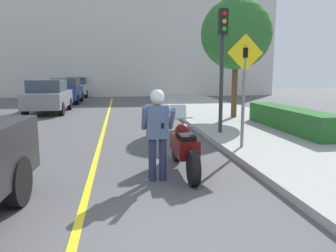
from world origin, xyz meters
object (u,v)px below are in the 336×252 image
object	(u,v)px
parked_car_grey	(48,96)
parked_car_silver	(78,87)
person_biker	(157,126)
motorcycle	(184,147)
street_tree	(236,34)
parked_car_blue	(66,91)
crossing_sign	(244,80)
traffic_light	(222,48)

from	to	relation	value
parked_car_grey	parked_car_silver	world-z (taller)	same
person_biker	parked_car_grey	bearing A→B (deg)	110.35
motorcycle	street_tree	distance (m)	8.37
parked_car_grey	parked_car_blue	size ratio (longest dim) A/B	1.00
person_biker	parked_car_grey	size ratio (longest dim) A/B	0.41
parked_car_blue	parked_car_silver	size ratio (longest dim) A/B	1.00
motorcycle	person_biker	distance (m)	0.94
person_biker	parked_car_grey	distance (m)	12.26
crossing_sign	parked_car_grey	bearing A→B (deg)	124.61
crossing_sign	street_tree	distance (m)	6.08
traffic_light	person_biker	bearing A→B (deg)	-121.88
crossing_sign	traffic_light	bearing A→B (deg)	87.54
street_tree	parked_car_blue	world-z (taller)	street_tree
motorcycle	person_biker	bearing A→B (deg)	-140.41
person_biker	parked_car_silver	world-z (taller)	person_biker
motorcycle	street_tree	xyz separation A→B (m)	(3.54, 6.93, 3.08)
motorcycle	parked_car_blue	world-z (taller)	parked_car_blue
person_biker	traffic_light	bearing A→B (deg)	58.12
crossing_sign	parked_car_silver	size ratio (longest dim) A/B	0.67
traffic_light	parked_car_grey	bearing A→B (deg)	131.78
motorcycle	parked_car_silver	distance (m)	23.20
traffic_light	parked_car_silver	world-z (taller)	traffic_light
crossing_sign	traffic_light	size ratio (longest dim) A/B	0.74
street_tree	parked_car_blue	xyz separation A→B (m)	(-8.36, 9.62, -2.74)
crossing_sign	parked_car_silver	world-z (taller)	crossing_sign
person_biker	traffic_light	distance (m)	4.97
motorcycle	parked_car_silver	xyz separation A→B (m)	(-4.82, 22.69, 0.34)
motorcycle	person_biker	size ratio (longest dim) A/B	1.40
traffic_light	parked_car_blue	size ratio (longest dim) A/B	0.90
crossing_sign	parked_car_silver	distance (m)	22.33
parked_car_silver	traffic_light	bearing A→B (deg)	-70.82
traffic_light	parked_car_grey	world-z (taller)	traffic_light
street_tree	parked_car_silver	world-z (taller)	street_tree
motorcycle	traffic_light	distance (m)	4.54
motorcycle	street_tree	size ratio (longest dim) A/B	0.49
traffic_light	parked_car_blue	bearing A→B (deg)	117.08
person_biker	parked_car_silver	xyz separation A→B (m)	(-4.22, 23.19, -0.19)
motorcycle	parked_car_silver	world-z (taller)	parked_car_silver
traffic_light	street_tree	size ratio (longest dim) A/B	0.77
street_tree	parked_car_silver	distance (m)	18.05
parked_car_blue	parked_car_silver	world-z (taller)	same
street_tree	person_biker	bearing A→B (deg)	-119.13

